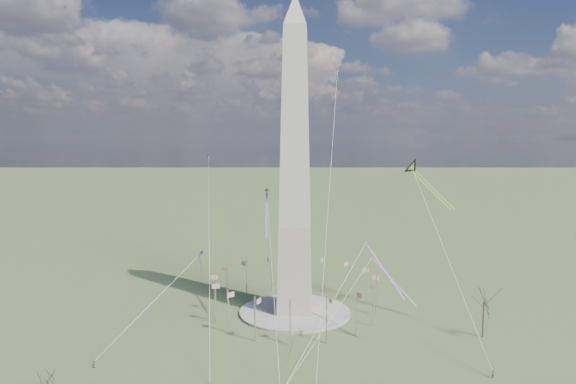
# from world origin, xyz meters

# --- Properties ---
(ground) EXTENTS (2000.00, 2000.00, 0.00)m
(ground) POSITION_xyz_m (0.00, 0.00, 0.00)
(ground) COLOR #485B2D
(ground) RESTS_ON ground
(plaza) EXTENTS (36.00, 36.00, 0.80)m
(plaza) POSITION_xyz_m (0.00, 0.00, 0.40)
(plaza) COLOR #A19F93
(plaza) RESTS_ON ground
(washington_monument) EXTENTS (15.56, 15.56, 100.00)m
(washington_monument) POSITION_xyz_m (0.00, 0.00, 47.95)
(washington_monument) COLOR #AFA093
(washington_monument) RESTS_ON plaza
(flagpole_ring) EXTENTS (54.40, 54.40, 13.00)m
(flagpole_ring) POSITION_xyz_m (-0.00, -0.00, 7.27)
(flagpole_ring) COLOR silver
(flagpole_ring) RESTS_ON ground
(tree_near) EXTENTS (8.91, 8.91, 15.59)m
(tree_near) POSITION_xyz_m (54.55, -16.83, 11.12)
(tree_near) COLOR #49372C
(tree_near) RESTS_ON ground
(tree_far) EXTENTS (5.45, 5.45, 9.54)m
(tree_far) POSITION_xyz_m (-48.49, -62.72, 6.79)
(tree_far) COLOR #49372C
(tree_far) RESTS_ON ground
(person_east) EXTENTS (0.79, 0.78, 1.83)m
(person_east) POSITION_xyz_m (49.05, -42.34, 0.92)
(person_east) COLOR gray
(person_east) RESTS_ON ground
(person_west) EXTENTS (1.03, 0.94, 1.73)m
(person_west) POSITION_xyz_m (-47.63, -42.88, 0.86)
(person_west) COLOR gray
(person_west) RESTS_ON ground
(kite_delta_black) EXTENTS (15.10, 17.04, 15.31)m
(kite_delta_black) POSITION_xyz_m (39.00, 10.16, 46.13)
(kite_delta_black) COLOR black
(kite_delta_black) RESTS_ON ground
(kite_diamond_purple) EXTENTS (1.95, 2.75, 8.32)m
(kite_diamond_purple) POSITION_xyz_m (-30.26, -1.94, 18.68)
(kite_diamond_purple) COLOR #3C176A
(kite_diamond_purple) RESTS_ON ground
(kite_streamer_left) EXTENTS (10.01, 17.22, 13.01)m
(kite_streamer_left) POSITION_xyz_m (24.94, -17.20, 21.47)
(kite_streamer_left) COLOR #FF3B28
(kite_streamer_left) RESTS_ON ground
(kite_streamer_mid) EXTENTS (2.97, 18.67, 12.82)m
(kite_streamer_mid) POSITION_xyz_m (-8.59, -4.66, 35.38)
(kite_streamer_mid) COLOR #FF3B28
(kite_streamer_mid) RESTS_ON ground
(kite_streamer_right) EXTENTS (13.79, 15.26, 13.32)m
(kite_streamer_right) POSITION_xyz_m (30.69, 7.65, 11.32)
(kite_streamer_right) COLOR #FF3B28
(kite_streamer_right) RESTS_ON ground
(kite_small_red) EXTENTS (1.20, 1.82, 4.47)m
(kite_small_red) POSITION_xyz_m (-34.17, 30.20, 50.06)
(kite_small_red) COLOR red
(kite_small_red) RESTS_ON ground
(kite_small_white) EXTENTS (1.33, 1.98, 4.24)m
(kite_small_white) POSITION_xyz_m (14.56, 48.08, 82.46)
(kite_small_white) COLOR white
(kite_small_white) RESTS_ON ground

